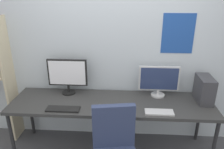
{
  "coord_description": "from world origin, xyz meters",
  "views": [
    {
      "loc": [
        0.15,
        -1.81,
        2.07
      ],
      "look_at": [
        0.0,
        0.65,
        1.09
      ],
      "focal_mm": 34.88,
      "sensor_mm": 36.0,
      "label": 1
    }
  ],
  "objects_px": {
    "desk": "(112,105)",
    "keyboard_left": "(63,109)",
    "pc_tower": "(204,89)",
    "keyboard_right": "(159,112)",
    "mouse_left_side": "(99,106)",
    "mouse_right_side": "(106,108)",
    "monitor_right": "(159,80)",
    "monitor_left": "(67,75)"
  },
  "relations": [
    {
      "from": "desk",
      "to": "monitor_left",
      "type": "xyz_separation_m",
      "value": [
        -0.6,
        0.21,
        0.32
      ]
    },
    {
      "from": "monitor_left",
      "to": "mouse_left_side",
      "type": "bearing_deg",
      "value": -38.36
    },
    {
      "from": "mouse_left_side",
      "to": "mouse_right_side",
      "type": "height_order",
      "value": "same"
    },
    {
      "from": "monitor_right",
      "to": "mouse_left_side",
      "type": "bearing_deg",
      "value": -153.63
    },
    {
      "from": "monitor_right",
      "to": "keyboard_left",
      "type": "distance_m",
      "value": 1.26
    },
    {
      "from": "mouse_right_side",
      "to": "desk",
      "type": "bearing_deg",
      "value": 73.95
    },
    {
      "from": "keyboard_right",
      "to": "mouse_left_side",
      "type": "height_order",
      "value": "mouse_left_side"
    },
    {
      "from": "monitor_right",
      "to": "keyboard_right",
      "type": "relative_size",
      "value": 1.6
    },
    {
      "from": "keyboard_right",
      "to": "mouse_right_side",
      "type": "bearing_deg",
      "value": 176.7
    },
    {
      "from": "mouse_left_side",
      "to": "mouse_right_side",
      "type": "bearing_deg",
      "value": -26.61
    },
    {
      "from": "monitor_right",
      "to": "pc_tower",
      "type": "relative_size",
      "value": 1.53
    },
    {
      "from": "monitor_right",
      "to": "keyboard_left",
      "type": "height_order",
      "value": "monitor_right"
    },
    {
      "from": "pc_tower",
      "to": "keyboard_right",
      "type": "xyz_separation_m",
      "value": [
        -0.59,
        -0.33,
        -0.15
      ]
    },
    {
      "from": "monitor_right",
      "to": "pc_tower",
      "type": "distance_m",
      "value": 0.56
    },
    {
      "from": "desk",
      "to": "monitor_left",
      "type": "relative_size",
      "value": 4.85
    },
    {
      "from": "keyboard_right",
      "to": "pc_tower",
      "type": "bearing_deg",
      "value": 29.33
    },
    {
      "from": "desk",
      "to": "keyboard_left",
      "type": "height_order",
      "value": "keyboard_left"
    },
    {
      "from": "keyboard_left",
      "to": "mouse_left_side",
      "type": "xyz_separation_m",
      "value": [
        0.42,
        0.08,
        0.01
      ]
    },
    {
      "from": "pc_tower",
      "to": "keyboard_left",
      "type": "height_order",
      "value": "pc_tower"
    },
    {
      "from": "pc_tower",
      "to": "keyboard_left",
      "type": "relative_size",
      "value": 0.87
    },
    {
      "from": "monitor_left",
      "to": "mouse_left_side",
      "type": "relative_size",
      "value": 5.44
    },
    {
      "from": "monitor_left",
      "to": "mouse_left_side",
      "type": "height_order",
      "value": "monitor_left"
    },
    {
      "from": "pc_tower",
      "to": "keyboard_right",
      "type": "distance_m",
      "value": 0.69
    },
    {
      "from": "desk",
      "to": "mouse_left_side",
      "type": "relative_size",
      "value": 26.41
    },
    {
      "from": "desk",
      "to": "keyboard_left",
      "type": "xyz_separation_m",
      "value": [
        -0.56,
        -0.23,
        0.06
      ]
    },
    {
      "from": "monitor_left",
      "to": "mouse_right_side",
      "type": "height_order",
      "value": "monitor_left"
    },
    {
      "from": "monitor_right",
      "to": "keyboard_right",
      "type": "height_order",
      "value": "monitor_right"
    },
    {
      "from": "keyboard_left",
      "to": "keyboard_right",
      "type": "bearing_deg",
      "value": 0.0
    },
    {
      "from": "mouse_right_side",
      "to": "keyboard_left",
      "type": "bearing_deg",
      "value": -175.97
    },
    {
      "from": "desk",
      "to": "pc_tower",
      "type": "distance_m",
      "value": 1.17
    },
    {
      "from": "pc_tower",
      "to": "mouse_right_side",
      "type": "bearing_deg",
      "value": -166.25
    },
    {
      "from": "desk",
      "to": "mouse_left_side",
      "type": "distance_m",
      "value": 0.22
    },
    {
      "from": "monitor_right",
      "to": "mouse_left_side",
      "type": "distance_m",
      "value": 0.85
    },
    {
      "from": "monitor_right",
      "to": "monitor_left",
      "type": "bearing_deg",
      "value": 180.0
    },
    {
      "from": "keyboard_right",
      "to": "mouse_right_side",
      "type": "distance_m",
      "value": 0.62
    },
    {
      "from": "keyboard_left",
      "to": "keyboard_right",
      "type": "distance_m",
      "value": 1.12
    },
    {
      "from": "pc_tower",
      "to": "monitor_left",
      "type": "bearing_deg",
      "value": 176.32
    },
    {
      "from": "keyboard_right",
      "to": "mouse_right_side",
      "type": "height_order",
      "value": "mouse_right_side"
    },
    {
      "from": "monitor_right",
      "to": "mouse_right_side",
      "type": "distance_m",
      "value": 0.8
    },
    {
      "from": "desk",
      "to": "mouse_left_side",
      "type": "height_order",
      "value": "mouse_left_side"
    },
    {
      "from": "desk",
      "to": "mouse_right_side",
      "type": "distance_m",
      "value": 0.21
    },
    {
      "from": "monitor_right",
      "to": "pc_tower",
      "type": "bearing_deg",
      "value": -11.59
    }
  ]
}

